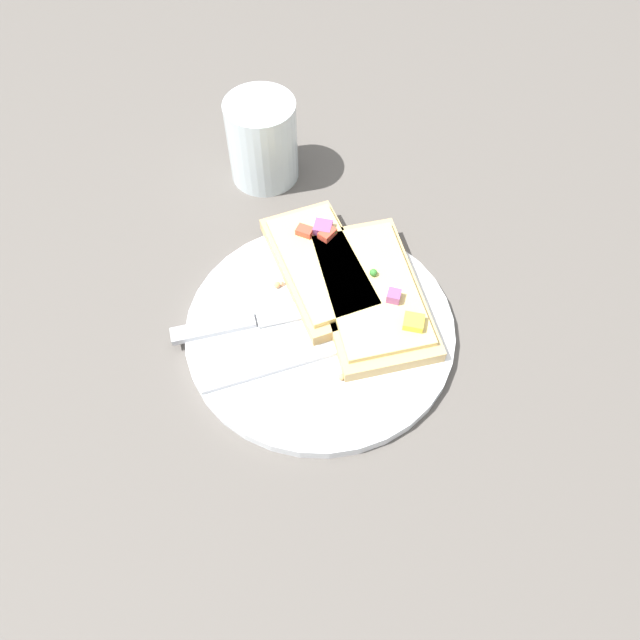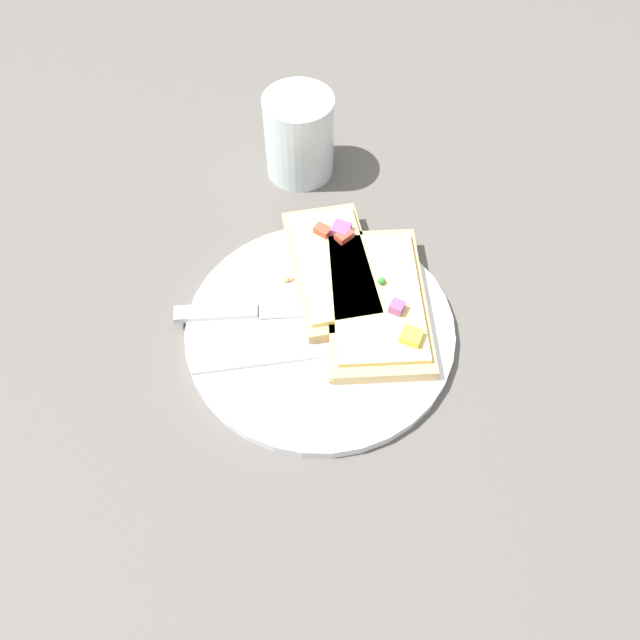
# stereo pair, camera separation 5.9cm
# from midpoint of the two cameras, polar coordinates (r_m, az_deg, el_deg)

# --- Properties ---
(ground_plane) EXTENTS (4.00, 4.00, 0.00)m
(ground_plane) POSITION_cam_midpoint_polar(r_m,az_deg,el_deg) (0.61, 2.77, -1.36)
(ground_plane) COLOR #56514C
(plate) EXTENTS (0.26, 0.26, 0.01)m
(plate) POSITION_cam_midpoint_polar(r_m,az_deg,el_deg) (0.61, 2.79, -1.05)
(plate) COLOR white
(plate) RESTS_ON ground
(fork) EXTENTS (0.12, 0.21, 0.01)m
(fork) POSITION_cam_midpoint_polar(r_m,az_deg,el_deg) (0.58, 3.55, -3.05)
(fork) COLOR #B7B7BC
(fork) RESTS_ON plate
(knife) EXTENTS (0.10, 0.20, 0.01)m
(knife) POSITION_cam_midpoint_polar(r_m,az_deg,el_deg) (0.61, -2.16, 0.77)
(knife) COLOR #B7B7BC
(knife) RESTS_ON plate
(pizza_slice_main) EXTENTS (0.20, 0.15, 0.03)m
(pizza_slice_main) POSITION_cam_midpoint_polar(r_m,az_deg,el_deg) (0.61, 7.93, 1.57)
(pizza_slice_main) COLOR tan
(pizza_slice_main) RESTS_ON plate
(pizza_slice_corner) EXTENTS (0.18, 0.15, 0.03)m
(pizza_slice_corner) POSITION_cam_midpoint_polar(r_m,az_deg,el_deg) (0.63, 3.87, 4.68)
(pizza_slice_corner) COLOR tan
(pizza_slice_corner) RESTS_ON plate
(crumb_scatter) EXTENTS (0.10, 0.08, 0.01)m
(crumb_scatter) POSITION_cam_midpoint_polar(r_m,az_deg,el_deg) (0.59, 2.42, -0.72)
(crumb_scatter) COLOR tan
(crumb_scatter) RESTS_ON plate
(drinking_glass) EXTENTS (0.08, 0.08, 0.10)m
(drinking_glass) POSITION_cam_midpoint_polar(r_m,az_deg,el_deg) (0.73, 0.50, 16.32)
(drinking_glass) COLOR silver
(drinking_glass) RESTS_ON ground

